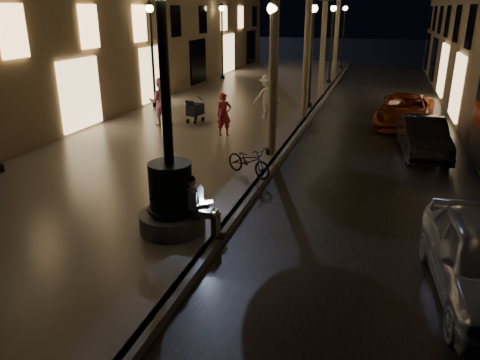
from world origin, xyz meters
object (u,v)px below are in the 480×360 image
(fountain_lamppost, at_px, (171,185))
(car_third, at_px, (405,111))
(lamp_curb_d, at_px, (344,28))
(car_second, at_px, (423,137))
(lamp_curb_b, at_px, (312,41))
(lamp_curb_a, at_px, (272,58))
(bicycle, at_px, (249,161))
(stroller, at_px, (195,110))
(pedestrian_white, at_px, (267,96))
(lamp_curb_c, at_px, (332,33))
(pedestrian_red, at_px, (224,114))
(lamp_left_c, at_px, (222,31))
(seated_man_laptop, at_px, (199,203))
(lamp_left_b, at_px, (152,41))
(pedestrian_pink, at_px, (161,102))

(fountain_lamppost, distance_m, car_third, 13.11)
(lamp_curb_d, height_order, car_second, lamp_curb_d)
(lamp_curb_b, xyz_separation_m, car_second, (4.76, -5.98, -2.61))
(lamp_curb_a, relative_size, car_second, 1.26)
(lamp_curb_a, relative_size, bicycle, 3.01)
(stroller, height_order, pedestrian_white, pedestrian_white)
(lamp_curb_c, distance_m, car_third, 11.10)
(lamp_curb_a, height_order, stroller, lamp_curb_a)
(lamp_curb_c, xyz_separation_m, pedestrian_red, (-2.19, -14.18, -2.25))
(lamp_curb_a, xyz_separation_m, bicycle, (-0.10, -2.17, -2.62))
(lamp_curb_c, relative_size, stroller, 4.50)
(pedestrian_white, bearing_deg, pedestrian_red, 47.91)
(lamp_left_c, relative_size, pedestrian_red, 3.06)
(seated_man_laptop, xyz_separation_m, car_second, (4.85, 8.02, -0.26))
(lamp_left_b, xyz_separation_m, lamp_left_c, (0.00, 10.00, 0.00))
(fountain_lamppost, bearing_deg, lamp_curb_a, 83.35)
(lamp_left_b, distance_m, bicycle, 11.07)
(lamp_curb_d, bearing_deg, lamp_curb_c, -90.00)
(lamp_curb_a, height_order, bicycle, lamp_curb_a)
(lamp_curb_a, relative_size, car_third, 1.03)
(lamp_curb_b, height_order, pedestrian_white, lamp_curb_b)
(lamp_left_c, xyz_separation_m, stroller, (3.11, -12.58, -2.50))
(lamp_left_b, relative_size, pedestrian_red, 3.06)
(fountain_lamppost, xyz_separation_m, stroller, (-3.29, 9.42, -0.48))
(pedestrian_white, bearing_deg, lamp_curb_b, -145.60)
(fountain_lamppost, height_order, lamp_curb_a, fountain_lamppost)
(pedestrian_white, bearing_deg, bicycle, 71.01)
(seated_man_laptop, bearing_deg, pedestrian_pink, 120.30)
(car_third, bearing_deg, stroller, -156.41)
(lamp_left_c, bearing_deg, bicycle, -68.93)
(lamp_left_b, relative_size, car_third, 1.03)
(stroller, relative_size, pedestrian_pink, 0.56)
(car_second, bearing_deg, lamp_curb_b, 122.60)
(stroller, bearing_deg, fountain_lamppost, -59.43)
(pedestrian_red, bearing_deg, lamp_curb_d, 46.32)
(car_second, xyz_separation_m, pedestrian_pink, (-9.89, 0.62, 0.52))
(lamp_curb_b, height_order, lamp_curb_c, same)
(lamp_left_b, relative_size, lamp_left_c, 1.00)
(car_second, height_order, car_third, car_third)
(lamp_curb_d, relative_size, pedestrian_white, 2.63)
(lamp_curb_c, bearing_deg, pedestrian_white, -97.38)
(lamp_left_b, bearing_deg, pedestrian_red, -40.36)
(lamp_left_c, xyz_separation_m, car_third, (11.40, -9.90, -2.59))
(seated_man_laptop, distance_m, pedestrian_pink, 10.00)
(lamp_curb_c, bearing_deg, lamp_left_b, -125.37)
(seated_man_laptop, bearing_deg, bicycle, 90.16)
(lamp_left_b, xyz_separation_m, stroller, (3.11, -2.58, -2.50))
(seated_man_laptop, height_order, lamp_curb_b, lamp_curb_b)
(pedestrian_white, bearing_deg, lamp_left_b, -36.85)
(fountain_lamppost, bearing_deg, pedestrian_red, 100.76)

